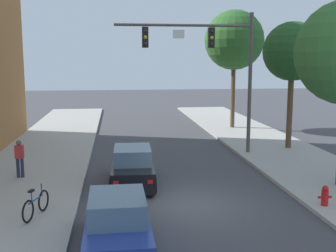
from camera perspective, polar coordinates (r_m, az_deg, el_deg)
ground_plane at (r=15.49m, az=3.06°, el=-10.57°), size 120.00×120.00×0.00m
sidewalk_left at (r=15.73m, az=-21.39°, el=-10.60°), size 5.00×60.00×0.15m
traffic_signal_mast at (r=22.60m, az=6.02°, el=9.41°), size 7.33×0.38×7.50m
car_lead_black at (r=17.76m, az=-4.82°, el=-5.60°), size 1.95×4.29×1.60m
car_following_blue at (r=11.85m, az=-6.86°, el=-13.17°), size 1.86×4.25×1.60m
pedestrian_sidewalk_left_walker at (r=19.19m, az=-19.48°, el=-3.94°), size 0.36×0.22×1.64m
bicycle_leaning at (r=14.45m, az=-17.47°, el=-10.17°), size 0.58×1.71×0.98m
fire_hydrant at (r=15.78m, az=20.50°, el=-8.83°), size 0.48×0.24×0.72m
street_tree_second at (r=24.93m, az=16.51°, el=9.60°), size 3.31×3.31×7.16m
street_tree_third at (r=31.86m, az=8.96°, el=11.40°), size 4.37×4.37×8.67m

